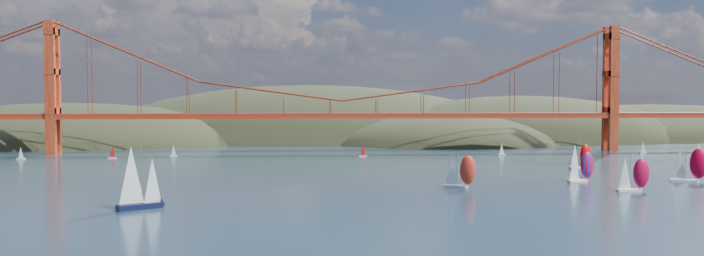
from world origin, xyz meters
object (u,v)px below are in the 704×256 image
Objects in this scene: racer_3 at (580,156)px; racer_rwb at (581,166)px; racer_1 at (633,174)px; sloop_navy at (138,178)px; racer_2 at (689,164)px; racer_0 at (459,170)px.

racer_rwb is at bearing -124.67° from racer_3.
racer_3 is at bearing 77.65° from racer_1.
sloop_navy reaches higher than racer_3.
racer_2 is 1.15× the size of racer_rwb.
racer_rwb is at bearing 43.83° from racer_0.
racer_1 is 1.00× the size of racer_rwb.
racer_rwb is (-29.12, 3.57, -0.67)m from racer_2.
sloop_navy is 79.77m from racer_0.
racer_3 is (-14.20, 38.20, -0.85)m from racer_2.
racer_3 is (126.31, 71.05, -2.20)m from sloop_navy.
racer_1 is (115.78, 15.97, -2.00)m from sloop_navy.
racer_3 is at bearing 52.10° from racer_rwb.
sloop_navy reaches higher than racer_0.
racer_rwb is at bearing -13.88° from sloop_navy.
racer_1 is 20.91m from racer_rwb.
racer_rwb is (-14.93, -34.62, 0.18)m from racer_3.
racer_3 is (51.34, 43.87, -0.27)m from racer_0.
racer_0 is at bearing 163.12° from racer_1.
racer_2 is at bearing -21.58° from racer_rwb.
racer_2 reaches higher than racer_1.
racer_1 is at bearing -92.46° from racer_rwb.
sloop_navy reaches higher than racer_rwb.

